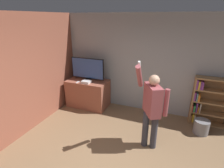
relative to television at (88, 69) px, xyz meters
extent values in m
cube|color=#9EA3A8|center=(1.72, 0.37, 0.18)|extent=(6.85, 0.06, 2.70)
cube|color=#93513D|center=(-0.74, -1.04, 0.18)|extent=(0.06, 4.37, 2.70)
cube|color=#93513D|center=(0.00, -0.04, -0.76)|extent=(1.21, 0.68, 0.82)
cylinder|color=black|center=(0.00, 0.00, -0.33)|extent=(0.22, 0.22, 0.03)
cylinder|color=black|center=(0.00, 0.00, -0.29)|extent=(0.06, 0.06, 0.05)
cube|color=black|center=(0.00, 0.00, 0.02)|extent=(1.02, 0.04, 0.60)
cube|color=#2D4C8C|center=(0.00, -0.02, 0.02)|extent=(0.99, 0.01, 0.57)
cube|color=white|center=(0.07, -0.23, -0.31)|extent=(0.24, 0.22, 0.07)
cube|color=white|center=(-0.19, -0.30, -0.33)|extent=(0.05, 0.14, 0.02)
cube|color=#997047|center=(2.90, 0.18, -0.55)|extent=(0.04, 0.28, 1.24)
cube|color=#997047|center=(3.35, 0.32, -0.55)|extent=(0.93, 0.01, 1.24)
cube|color=#997047|center=(3.35, 0.18, -1.15)|extent=(0.86, 0.28, 0.04)
cube|color=#997047|center=(3.35, 0.18, -0.86)|extent=(0.86, 0.28, 0.04)
cube|color=#997047|center=(3.35, 0.18, -0.55)|extent=(0.86, 0.28, 0.04)
cube|color=#997047|center=(3.35, 0.18, -0.24)|extent=(0.86, 0.28, 0.04)
cube|color=#997047|center=(3.35, 0.18, 0.06)|extent=(0.86, 0.28, 0.04)
cube|color=#99663D|center=(2.94, 0.15, -1.05)|extent=(0.03, 0.21, 0.19)
cube|color=gold|center=(2.99, 0.16, -1.03)|extent=(0.04, 0.23, 0.24)
cube|color=beige|center=(3.03, 0.16, -1.04)|extent=(0.02, 0.23, 0.21)
cube|color=red|center=(2.93, 0.15, -0.75)|extent=(0.02, 0.22, 0.17)
cube|color=#338447|center=(2.98, 0.17, -0.75)|extent=(0.04, 0.24, 0.17)
cube|color=#7A3889|center=(3.03, 0.16, -0.71)|extent=(0.03, 0.24, 0.25)
cube|color=orange|center=(3.07, 0.17, -0.76)|extent=(0.02, 0.25, 0.16)
cube|color=beige|center=(3.10, 0.17, -0.71)|extent=(0.02, 0.26, 0.25)
cube|color=#7A3889|center=(2.94, 0.15, -0.42)|extent=(0.04, 0.21, 0.21)
cube|color=#5B8E99|center=(2.99, 0.15, -0.43)|extent=(0.03, 0.21, 0.20)
cube|color=orange|center=(3.03, 0.17, -0.44)|extent=(0.04, 0.25, 0.17)
cube|color=#7A3889|center=(2.94, 0.15, -0.10)|extent=(0.04, 0.20, 0.23)
cube|color=gold|center=(2.99, 0.15, -0.12)|extent=(0.04, 0.21, 0.20)
cube|color=#7A3889|center=(3.02, 0.15, -0.11)|extent=(0.03, 0.20, 0.21)
cube|color=#7A3889|center=(3.06, 0.17, -0.12)|extent=(0.04, 0.24, 0.19)
cylinder|color=#383842|center=(1.99, -1.21, -0.77)|extent=(0.13, 0.13, 0.80)
cylinder|color=#383842|center=(2.17, -1.21, -0.77)|extent=(0.13, 0.13, 0.80)
cube|color=#99474C|center=(2.08, -1.21, -0.07)|extent=(0.42, 0.51, 0.60)
sphere|color=tan|center=(2.08, -1.21, 0.33)|extent=(0.20, 0.20, 0.20)
cylinder|color=#99474C|center=(2.34, -1.21, -0.09)|extent=(0.09, 0.09, 0.55)
cylinder|color=#99474C|center=(1.82, -1.32, 0.41)|extent=(0.09, 0.39, 0.50)
cube|color=white|center=(1.82, -1.37, 0.64)|extent=(0.04, 0.09, 0.14)
cylinder|color=gray|center=(3.15, -0.31, -1.00)|extent=(0.34, 0.34, 0.34)
camera|label=1|loc=(2.47, -4.30, 1.42)|focal=28.00mm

